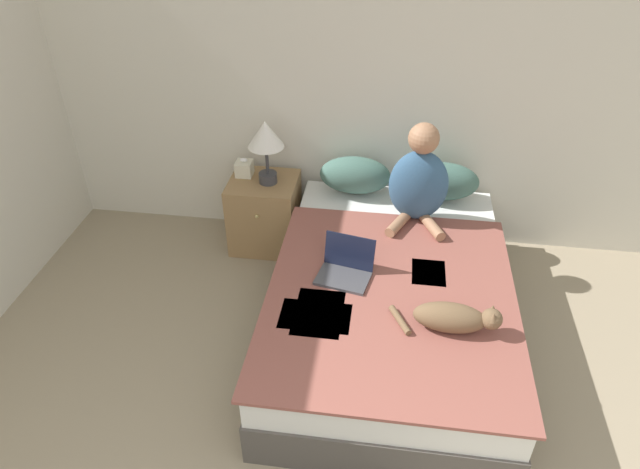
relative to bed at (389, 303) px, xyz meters
name	(u,v)px	position (x,y,z in m)	size (l,w,h in m)	color
wall_back	(372,76)	(-0.24, 1.13, 1.04)	(5.64, 0.05, 2.55)	beige
bed	(389,303)	(0.00, 0.00, 0.00)	(1.42, 2.12, 0.48)	#4C4742
pillow_near	(355,175)	(-0.31, 0.91, 0.38)	(0.51, 0.26, 0.27)	#42665B
pillow_far	(442,181)	(0.31, 0.91, 0.38)	(0.51, 0.26, 0.27)	#42665B
person_sitting	(419,181)	(0.13, 0.62, 0.54)	(0.39, 0.38, 0.69)	#33567A
cat_tabby	(454,318)	(0.33, -0.43, 0.33)	(0.59, 0.20, 0.17)	brown
laptop_open	(345,269)	(-0.28, -0.06, 0.29)	(0.35, 0.31, 0.22)	#424247
nightstand	(265,213)	(-0.98, 0.84, 0.04)	(0.50, 0.47, 0.56)	#937047
table_lamp	(266,139)	(-0.93, 0.83, 0.67)	(0.26, 0.26, 0.48)	#38383D
tissue_box	(244,168)	(-1.13, 0.91, 0.38)	(0.12, 0.12, 0.14)	beige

